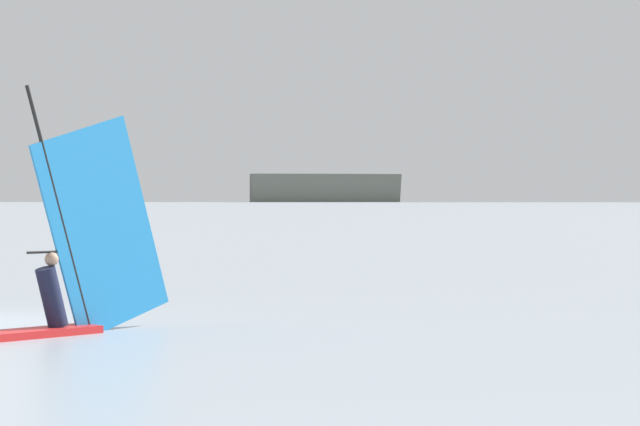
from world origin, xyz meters
TOP-DOWN VIEW (x-y plane):
  - windsurfer at (2.20, -1.50)m, footprint 2.64×3.21m
  - distant_headland at (121.74, 1254.50)m, footprint 761.60×610.92m

SIDE VIEW (x-z plane):
  - windsurfer at x=2.20m, z-range -1.00..3.08m
  - distant_headland at x=121.74m, z-range 0.00..21.97m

